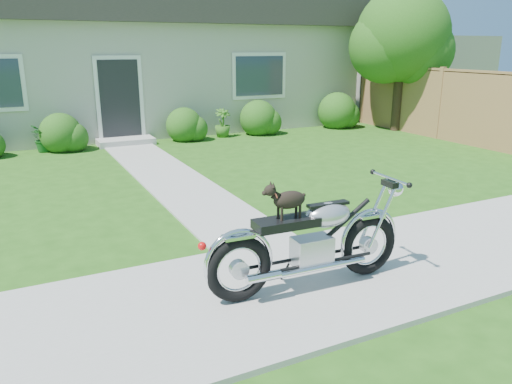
# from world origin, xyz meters

# --- Properties ---
(ground) EXTENTS (80.00, 80.00, 0.00)m
(ground) POSITION_xyz_m (0.00, 0.00, 0.00)
(ground) COLOR #235114
(ground) RESTS_ON ground
(sidewalk) EXTENTS (24.00, 2.20, 0.04)m
(sidewalk) POSITION_xyz_m (0.00, 0.00, 0.02)
(sidewalk) COLOR #9E9B93
(sidewalk) RESTS_ON ground
(walkway) EXTENTS (1.20, 8.00, 0.03)m
(walkway) POSITION_xyz_m (-1.50, 5.00, 0.01)
(walkway) COLOR #9E9B93
(walkway) RESTS_ON ground
(house) EXTENTS (12.60, 7.03, 4.50)m
(house) POSITION_xyz_m (-0.00, 11.99, 2.16)
(house) COLOR beige
(house) RESTS_ON ground
(fence) EXTENTS (0.12, 6.62, 1.90)m
(fence) POSITION_xyz_m (6.30, 5.75, 0.94)
(fence) COLOR #9F6D47
(fence) RESTS_ON ground
(tree_near) EXTENTS (2.69, 2.64, 4.05)m
(tree_near) POSITION_xyz_m (6.33, 7.22, 2.60)
(tree_near) COLOR #3D2B1C
(tree_near) RESTS_ON ground
(tree_far) EXTENTS (3.08, 3.08, 4.73)m
(tree_far) POSITION_xyz_m (7.75, 10.57, 3.03)
(tree_far) COLOR #3D2B1C
(tree_far) RESTS_ON ground
(shrub_row) EXTENTS (10.78, 1.17, 1.17)m
(shrub_row) POSITION_xyz_m (0.82, 8.50, 0.44)
(shrub_row) COLOR #255316
(shrub_row) RESTS_ON ground
(potted_plant_left) EXTENTS (0.59, 0.65, 0.65)m
(potted_plant_left) POSITION_xyz_m (-3.42, 8.55, 0.33)
(potted_plant_left) COLOR #144D17
(potted_plant_left) RESTS_ON ground
(potted_plant_right) EXTENTS (0.44, 0.44, 0.78)m
(potted_plant_right) POSITION_xyz_m (1.15, 8.55, 0.39)
(potted_plant_right) COLOR #31671C
(potted_plant_right) RESTS_ON ground
(motorcycle_with_dog) EXTENTS (2.22, 0.60, 1.14)m
(motorcycle_with_dog) POSITION_xyz_m (-1.53, -0.18, 0.54)
(motorcycle_with_dog) COLOR black
(motorcycle_with_dog) RESTS_ON sidewalk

